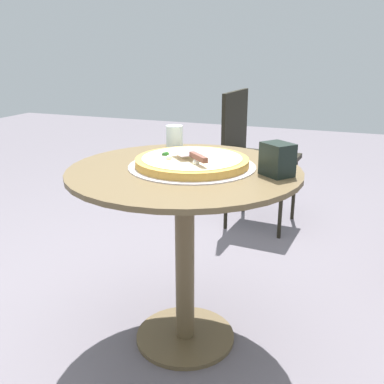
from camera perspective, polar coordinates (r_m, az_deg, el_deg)
name	(u,v)px	position (r m, az deg, el deg)	size (l,w,h in m)	color
ground_plane	(185,338)	(1.88, -0.88, -18.31)	(10.00, 10.00, 0.00)	slate
patio_table	(185,215)	(1.62, -0.97, -2.98)	(0.83, 0.83, 0.71)	brown
pizza_on_tray	(192,162)	(1.58, -0.01, 3.89)	(0.46, 0.46, 0.05)	silver
pizza_server	(192,155)	(1.52, 0.03, 4.83)	(0.18, 0.18, 0.02)	silver
drinking_cup	(174,136)	(1.89, -2.28, 7.19)	(0.07, 0.07, 0.09)	silver
napkin_dispenser	(277,159)	(1.49, 10.99, 4.16)	(0.10, 0.08, 0.11)	black
patio_chair_near	(252,148)	(2.85, 7.72, 5.64)	(0.44, 0.44, 0.86)	black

